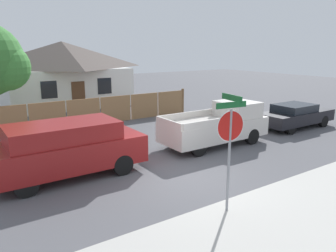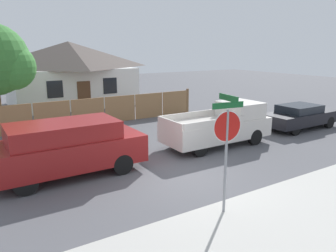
% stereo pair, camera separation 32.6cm
% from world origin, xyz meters
% --- Properties ---
extents(ground_plane, '(80.00, 80.00, 0.00)m').
position_xyz_m(ground_plane, '(0.00, 0.00, 0.00)').
color(ground_plane, '#56565B').
extents(sidewalk_strip, '(36.00, 3.20, 0.01)m').
position_xyz_m(sidewalk_strip, '(0.00, -3.60, 0.00)').
color(sidewalk_strip, beige).
rests_on(sidewalk_strip, ground).
extents(wooden_fence, '(13.48, 0.12, 1.60)m').
position_xyz_m(wooden_fence, '(-0.17, 8.92, 0.75)').
color(wooden_fence, '#997047').
rests_on(wooden_fence, ground).
extents(house, '(9.07, 6.56, 4.64)m').
position_xyz_m(house, '(1.05, 16.31, 2.40)').
color(house, white).
rests_on(house, ground).
extents(red_suv, '(4.96, 2.02, 1.84)m').
position_xyz_m(red_suv, '(-3.16, 2.23, 0.99)').
color(red_suv, maroon).
rests_on(red_suv, ground).
extents(orange_pickup, '(4.90, 1.88, 1.82)m').
position_xyz_m(orange_pickup, '(3.52, 2.23, 0.87)').
color(orange_pickup, silver).
rests_on(orange_pickup, ground).
extents(parked_sedan, '(4.52, 1.74, 1.29)m').
position_xyz_m(parked_sedan, '(9.06, 2.23, 0.68)').
color(parked_sedan, black).
rests_on(parked_sedan, ground).
extents(stop_sign, '(0.88, 0.79, 3.09)m').
position_xyz_m(stop_sign, '(-0.44, -2.47, 2.09)').
color(stop_sign, gray).
rests_on(stop_sign, ground).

